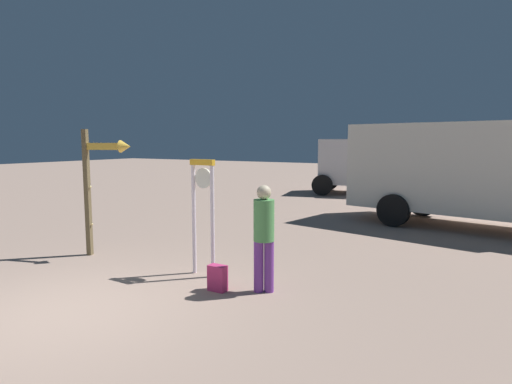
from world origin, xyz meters
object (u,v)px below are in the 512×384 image
Objects in this scene: backpack at (218,278)px; box_truck_near at (481,170)px; arrow_sign at (101,173)px; person_near_clock at (264,233)px; box_truck_far at (400,159)px; standing_clock at (203,205)px.

backpack is 0.05× the size of box_truck_near.
arrow_sign is 3.98m from person_near_clock.
arrow_sign is 1.54× the size of person_near_clock.
box_truck_far reaches higher than box_truck_near.
arrow_sign is at bearing 176.65° from person_near_clock.
box_truck_far is (-3.47, 6.65, 0.00)m from box_truck_near.
standing_clock is at bearing 141.22° from backpack.
backpack is at bearing -38.78° from standing_clock.
box_truck_near is at bearing 60.40° from standing_clock.
person_near_clock reaches higher than backpack.
arrow_sign is (-2.56, -0.01, 0.46)m from standing_clock.
person_near_clock is 0.22× the size of box_truck_near.
box_truck_far is at bearing 77.43° from arrow_sign.
box_truck_near is (6.50, 6.95, -0.13)m from arrow_sign.
box_truck_far is (0.47, 13.59, 0.33)m from standing_clock.
arrow_sign is at bearing -102.57° from box_truck_far.
box_truck_far reaches higher than backpack.
standing_clock is at bearing 170.14° from person_near_clock.
arrow_sign reaches higher than person_near_clock.
backpack is (0.69, -0.56, -1.05)m from standing_clock.
box_truck_near reaches higher than backpack.
arrow_sign is 3.63m from backpack.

